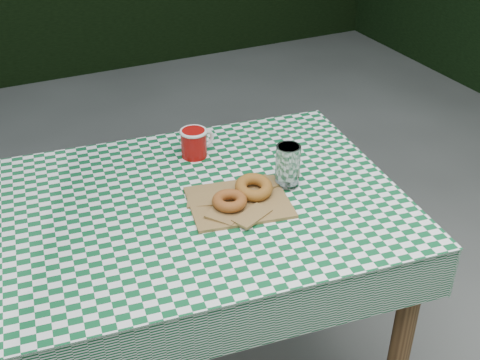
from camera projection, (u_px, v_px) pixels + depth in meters
name	position (u px, v px, depth m)	size (l,w,h in m)	color
table	(183.00, 309.00, 1.83)	(1.20, 0.80, 0.75)	#53331C
tablecloth	(176.00, 205.00, 1.63)	(1.22, 0.82, 0.01)	#0C4F27
paper_bag	(239.00, 201.00, 1.63)	(0.26, 0.21, 0.01)	olive
bagel_front	(230.00, 201.00, 1.59)	(0.09, 0.09, 0.03)	#97471F
bagel_back	(254.00, 187.00, 1.65)	(0.10, 0.10, 0.03)	#94601E
coffee_mug	(194.00, 143.00, 1.83)	(0.16, 0.16, 0.09)	#940B09
drinking_glass	(288.00, 166.00, 1.68)	(0.07, 0.07, 0.12)	silver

